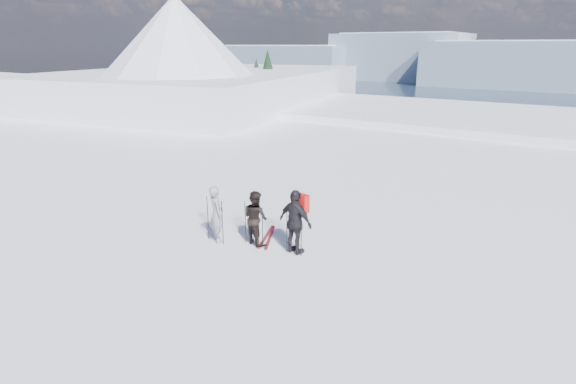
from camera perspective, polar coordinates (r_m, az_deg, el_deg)
name	(u,v)px	position (r m, az deg, el deg)	size (l,w,h in m)	color
lake_basin	(487,203)	(39.19, 23.91, -1.25)	(820.00, 820.00, 71.62)	white
near_ridge	(224,133)	(48.85, -8.12, 7.43)	(31.37, 35.68, 25.62)	white
skier_grey	(216,214)	(13.19, -9.08, -2.77)	(0.62, 0.40, 1.69)	gray
skier_dark	(256,218)	(12.90, -4.14, -3.27)	(0.78, 0.61, 1.60)	black
skier_pack	(296,222)	(12.23, 0.96, -3.88)	(1.07, 0.45, 1.83)	black
backpack	(302,179)	(12.03, 1.75, 1.62)	(0.39, 0.22, 0.50)	red
ski_poles	(253,226)	(12.76, -4.43, -4.27)	(2.90, 0.59, 1.36)	black
skis_loose	(268,237)	(13.57, -2.56, -5.72)	(0.90, 1.62, 0.03)	black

